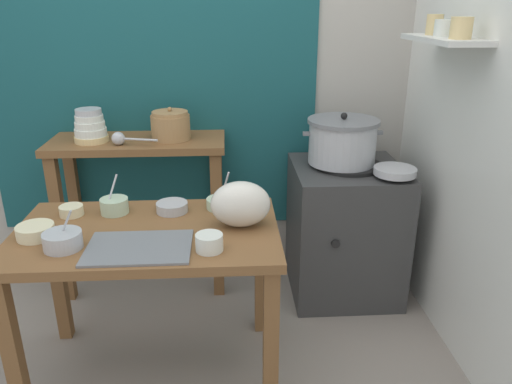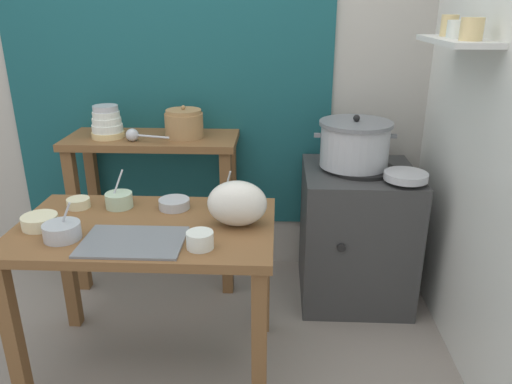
{
  "view_description": "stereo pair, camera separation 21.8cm",
  "coord_description": "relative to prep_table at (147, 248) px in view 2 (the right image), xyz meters",
  "views": [
    {
      "loc": [
        0.28,
        -1.83,
        1.6
      ],
      "look_at": [
        0.4,
        0.2,
        0.82
      ],
      "focal_mm": 34.55,
      "sensor_mm": 36.0,
      "label": 1
    },
    {
      "loc": [
        0.49,
        -1.84,
        1.6
      ],
      "look_at": [
        0.4,
        0.2,
        0.82
      ],
      "focal_mm": 34.55,
      "sensor_mm": 36.0,
      "label": 2
    }
  ],
  "objects": [
    {
      "name": "ground_plane",
      "position": [
        0.07,
        -0.05,
        -0.61
      ],
      "size": [
        9.0,
        9.0,
        0.0
      ],
      "primitive_type": "plane",
      "color": "gray"
    },
    {
      "name": "wall_back",
      "position": [
        0.15,
        1.05,
        0.69
      ],
      "size": [
        4.4,
        0.12,
        2.6
      ],
      "color": "#B2ADA3",
      "rests_on": "ground"
    },
    {
      "name": "wall_right",
      "position": [
        1.47,
        0.16,
        0.69
      ],
      "size": [
        0.3,
        3.2,
        2.6
      ],
      "color": "silver",
      "rests_on": "ground"
    },
    {
      "name": "prep_table",
      "position": [
        0.0,
        0.0,
        0.0
      ],
      "size": [
        1.1,
        0.66,
        0.72
      ],
      "color": "brown",
      "rests_on": "ground"
    },
    {
      "name": "back_shelf_table",
      "position": [
        -0.15,
        0.78,
        0.07
      ],
      "size": [
        0.96,
        0.4,
        0.9
      ],
      "color": "brown",
      "rests_on": "ground"
    },
    {
      "name": "stove_block",
      "position": [
        1.01,
        0.65,
        -0.23
      ],
      "size": [
        0.6,
        0.61,
        0.78
      ],
      "color": "#383838",
      "rests_on": "ground"
    },
    {
      "name": "steamer_pot",
      "position": [
        0.97,
        0.67,
        0.29
      ],
      "size": [
        0.43,
        0.39,
        0.28
      ],
      "color": "#B7BABF",
      "rests_on": "stove_block"
    },
    {
      "name": "clay_pot",
      "position": [
        0.04,
        0.78,
        0.37
      ],
      "size": [
        0.21,
        0.21,
        0.18
      ],
      "color": "#A37A4C",
      "rests_on": "back_shelf_table"
    },
    {
      "name": "bowl_stack_enamel",
      "position": [
        -0.39,
        0.75,
        0.37
      ],
      "size": [
        0.18,
        0.18,
        0.18
      ],
      "color": "#E5C684",
      "rests_on": "back_shelf_table"
    },
    {
      "name": "ladle",
      "position": [
        -0.22,
        0.68,
        0.33
      ],
      "size": [
        0.25,
        0.09,
        0.07
      ],
      "color": "#B7BABF",
      "rests_on": "back_shelf_table"
    },
    {
      "name": "serving_tray",
      "position": [
        -0.0,
        -0.17,
        0.12
      ],
      "size": [
        0.4,
        0.28,
        0.01
      ],
      "primitive_type": "cube",
      "color": "slate",
      "rests_on": "prep_table"
    },
    {
      "name": "plastic_bag",
      "position": [
        0.39,
        0.02,
        0.21
      ],
      "size": [
        0.25,
        0.17,
        0.2
      ],
      "primitive_type": "ellipsoid",
      "color": "silver",
      "rests_on": "prep_table"
    },
    {
      "name": "wide_pan",
      "position": [
        1.2,
        0.46,
        0.19
      ],
      "size": [
        0.22,
        0.22,
        0.04
      ],
      "primitive_type": "cylinder",
      "color": "#B7BABF",
      "rests_on": "stove_block"
    },
    {
      "name": "prep_bowl_0",
      "position": [
        -0.17,
        0.19,
        0.15
      ],
      "size": [
        0.12,
        0.12,
        0.17
      ],
      "color": "#B7D1AD",
      "rests_on": "prep_table"
    },
    {
      "name": "prep_bowl_1",
      "position": [
        -0.29,
        -0.15,
        0.15
      ],
      "size": [
        0.15,
        0.15,
        0.16
      ],
      "color": "#B7BABF",
      "rests_on": "prep_table"
    },
    {
      "name": "prep_bowl_2",
      "position": [
        -0.43,
        -0.05,
        0.14
      ],
      "size": [
        0.15,
        0.15,
        0.05
      ],
      "color": "beige",
      "rests_on": "prep_table"
    },
    {
      "name": "prep_bowl_3",
      "position": [
        -0.35,
        0.17,
        0.14
      ],
      "size": [
        0.1,
        0.1,
        0.04
      ],
      "color": "beige",
      "rests_on": "prep_table"
    },
    {
      "name": "prep_bowl_4",
      "position": [
        0.27,
        -0.2,
        0.15
      ],
      "size": [
        0.11,
        0.11,
        0.07
      ],
      "color": "silver",
      "rests_on": "prep_table"
    },
    {
      "name": "prep_bowl_5",
      "position": [
        0.09,
        0.19,
        0.13
      ],
      "size": [
        0.14,
        0.14,
        0.04
      ],
      "color": "#B7BABF",
      "rests_on": "prep_table"
    },
    {
      "name": "prep_bowl_6",
      "position": [
        0.32,
        0.22,
        0.14
      ],
      "size": [
        0.14,
        0.14,
        0.17
      ],
      "color": "#B7D1AD",
      "rests_on": "prep_table"
    }
  ]
}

